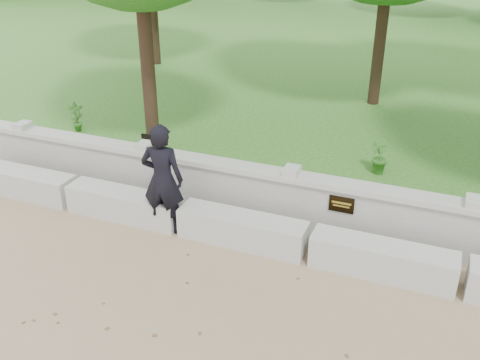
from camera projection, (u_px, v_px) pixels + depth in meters
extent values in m
plane|color=#8F7657|center=(262.00, 348.00, 5.93)|extent=(80.00, 80.00, 0.00)
cube|color=#255A21|center=(408.00, 57.00, 17.49)|extent=(40.00, 22.00, 0.25)
cube|color=#BAB8B0|center=(24.00, 183.00, 9.09)|extent=(1.90, 0.45, 0.45)
cube|color=#BAB8B0|center=(124.00, 204.00, 8.42)|extent=(1.90, 0.45, 0.45)
cube|color=#BAB8B0|center=(242.00, 229.00, 7.74)|extent=(1.90, 0.45, 0.45)
cube|color=#BAB8B0|center=(382.00, 259.00, 7.07)|extent=(1.90, 0.45, 0.45)
cube|color=#AFADA5|center=(322.00, 209.00, 7.90)|extent=(12.50, 0.25, 0.82)
cube|color=#BAB8B0|center=(324.00, 182.00, 7.70)|extent=(12.50, 0.35, 0.08)
cube|color=black|center=(341.00, 205.00, 7.59)|extent=(0.36, 0.02, 0.24)
imported|color=black|center=(163.00, 179.00, 7.79)|extent=(0.69, 0.51, 1.71)
cube|color=black|center=(146.00, 137.00, 7.15)|extent=(0.14, 0.04, 0.07)
cylinder|color=#382619|center=(146.00, 48.00, 9.63)|extent=(0.26, 0.26, 3.81)
cylinder|color=#382619|center=(382.00, 18.00, 11.97)|extent=(0.27, 0.27, 3.96)
imported|color=#366C24|center=(76.00, 117.00, 11.06)|extent=(0.38, 0.39, 0.61)
imported|color=#366C24|center=(378.00, 157.00, 9.27)|extent=(0.42, 0.41, 0.60)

